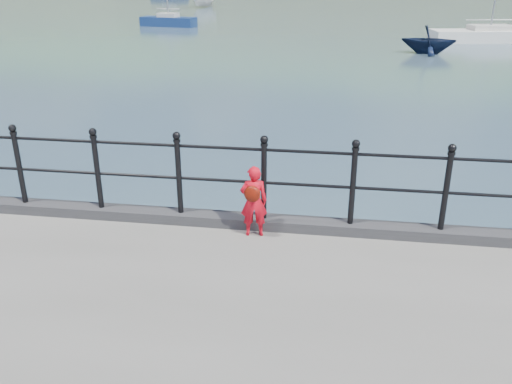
% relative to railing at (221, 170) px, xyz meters
% --- Properties ---
extents(ground, '(600.00, 600.00, 0.00)m').
position_rel_railing_xyz_m(ground, '(-0.00, 0.15, -1.82)').
color(ground, '#2D4251').
rests_on(ground, ground).
extents(kerb, '(60.00, 0.30, 0.15)m').
position_rel_railing_xyz_m(kerb, '(-0.00, -0.00, -0.75)').
color(kerb, '#28282B').
rests_on(kerb, quay).
extents(railing, '(18.11, 0.11, 1.20)m').
position_rel_railing_xyz_m(railing, '(0.00, 0.00, 0.00)').
color(railing, black).
rests_on(railing, kerb).
extents(far_shore, '(830.00, 200.00, 156.00)m').
position_rel_railing_xyz_m(far_shore, '(38.34, 239.56, -24.39)').
color(far_shore, '#333A21').
rests_on(far_shore, ground).
extents(child, '(0.40, 0.34, 1.00)m').
position_rel_railing_xyz_m(child, '(0.50, -0.26, -0.32)').
color(child, red).
rests_on(child, quay).
extents(launch_navy, '(3.05, 2.71, 1.48)m').
position_rel_railing_xyz_m(launch_navy, '(6.21, 24.02, -1.09)').
color(launch_navy, black).
rests_on(launch_navy, ground).
extents(sailboat_port, '(4.47, 2.07, 6.49)m').
position_rel_railing_xyz_m(sailboat_port, '(-11.71, 35.41, -1.48)').
color(sailboat_port, navy).
rests_on(sailboat_port, ground).
extents(sailboat_near, '(7.41, 3.32, 9.72)m').
position_rel_railing_xyz_m(sailboat_near, '(10.67, 29.68, -1.48)').
color(sailboat_near, silver).
rests_on(sailboat_near, ground).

